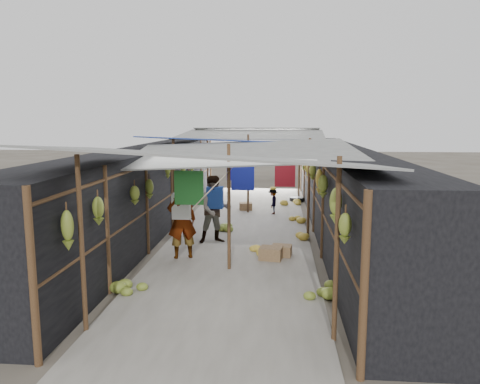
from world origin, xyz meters
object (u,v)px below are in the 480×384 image
(black_basin, at_px, (297,199))
(vendor_seated, at_px, (273,202))
(crate_near, at_px, (282,251))
(vendor_elderly, at_px, (182,220))
(shopper_blue, at_px, (215,210))

(black_basin, relative_size, vendor_seated, 0.63)
(black_basin, bearing_deg, crate_near, -94.78)
(vendor_elderly, relative_size, shopper_blue, 1.03)
(vendor_seated, bearing_deg, crate_near, 6.23)
(black_basin, distance_m, shopper_blue, 6.69)
(vendor_elderly, relative_size, vendor_seated, 2.05)
(crate_near, bearing_deg, black_basin, 93.13)
(black_basin, bearing_deg, shopper_blue, -109.99)
(black_basin, xyz_separation_m, vendor_elderly, (-2.82, -7.65, 0.80))
(black_basin, relative_size, vendor_elderly, 0.31)
(crate_near, relative_size, vendor_seated, 0.51)
(black_basin, relative_size, shopper_blue, 0.32)
(shopper_blue, bearing_deg, vendor_elderly, -130.94)
(crate_near, bearing_deg, vendor_elderly, -163.69)
(shopper_blue, xyz_separation_m, vendor_seated, (1.40, 3.67, -0.42))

